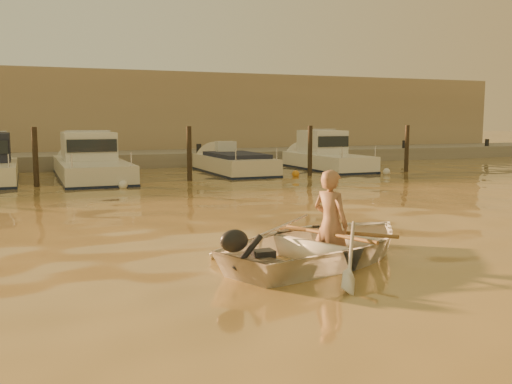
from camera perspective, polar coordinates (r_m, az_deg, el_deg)
name	(u,v)px	position (r m, az deg, el deg)	size (l,w,h in m)	color
ground_plane	(452,271)	(9.08, 19.00, -7.48)	(160.00, 160.00, 0.00)	olive
dinghy	(326,243)	(9.25, 7.06, -5.05)	(2.79, 3.90, 0.81)	white
person	(330,224)	(9.27, 7.46, -3.17)	(0.64, 0.42, 1.76)	#96684B
outboard_motor	(262,259)	(8.13, 0.60, -6.74)	(0.90, 0.40, 0.70)	black
oar_port	(336,232)	(9.42, 7.99, -4.00)	(0.06, 0.06, 2.10)	brown
oar_starboard	(328,234)	(9.26, 7.26, -4.18)	(0.06, 0.06, 2.10)	brown
moored_boat_2	(91,162)	(22.75, -16.19, 2.90)	(2.38, 7.94, 1.75)	silver
moored_boat_3	(234,168)	(24.10, -2.22, 2.45)	(2.11, 6.06, 0.95)	beige
moored_boat_4	(328,156)	(25.94, 7.16, 3.63)	(1.98, 6.20, 1.75)	white
piling_1	(36,160)	(20.42, -21.18, 3.00)	(0.18, 0.18, 2.20)	#2D2319
piling_2	(189,156)	(21.18, -6.68, 3.58)	(0.18, 0.18, 2.20)	#2D2319
piling_3	(310,153)	(23.02, 5.42, 3.89)	(0.18, 0.18, 2.20)	#2D2319
piling_4	(407,151)	(25.54, 14.83, 4.01)	(0.18, 0.18, 2.20)	#2D2319
fender_c	(123,185)	(19.31, -13.17, 0.69)	(0.30, 0.30, 0.30)	silver
fender_d	(296,174)	(22.61, 3.99, 1.80)	(0.30, 0.30, 0.30)	orange
fender_e	(387,172)	(24.10, 12.93, 1.98)	(0.30, 0.30, 0.30)	silver
quay	(152,162)	(28.75, -10.39, 2.97)	(52.00, 4.00, 1.00)	gray
waterfront_building	(131,117)	(34.08, -12.40, 7.36)	(46.00, 7.00, 4.80)	#9E8466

